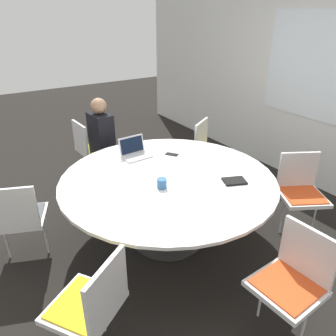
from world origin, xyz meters
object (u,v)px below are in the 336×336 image
coffee_cup (162,183)px  laptop (134,152)px  chair_5 (209,147)px  cell_phone (172,154)px  chair_1 (18,215)px  chair_3 (293,276)px  chair_4 (301,188)px  chair_2 (92,302)px  spiral_notebook (234,181)px  person_0 (103,136)px  chair_0 (90,146)px

coffee_cup → laptop: bearing=170.9°
chair_5 → cell_phone: chair_5 is taller
chair_1 → chair_3: (1.85, 1.46, 0.00)m
chair_4 → chair_5: bearing=-57.5°
chair_3 → laptop: (-2.02, -0.18, 0.27)m
chair_4 → cell_phone: (-1.05, -0.92, 0.22)m
chair_3 → chair_5: 2.39m
chair_4 → chair_2: bearing=34.1°
chair_3 → coffee_cup: bearing=10.5°
chair_1 → chair_4: bearing=-0.7°
spiral_notebook → laptop: bearing=-154.1°
person_0 → spiral_notebook: bearing=12.8°
chair_0 → coffee_cup: (1.83, 0.01, 0.26)m
chair_0 → chair_1: (1.23, -1.16, 0.00)m
chair_4 → person_0: 2.46m
chair_1 → spiral_notebook: size_ratio=3.43×
person_0 → coffee_cup: person_0 is taller
laptop → spiral_notebook: size_ratio=1.26×
chair_1 → chair_0: bearing=68.7°
chair_2 → cell_phone: 1.94m
chair_3 → person_0: (-2.85, -0.21, 0.19)m
chair_1 → coffee_cup: (0.60, 1.16, 0.26)m
chair_2 → person_0: 2.53m
chair_5 → laptop: (0.14, -1.20, 0.27)m
chair_4 → person_0: bearing=-28.6°
chair_0 → laptop: laptop is taller
chair_3 → chair_1: bearing=35.3°
person_0 → spiral_notebook: size_ratio=4.82×
coffee_cup → chair_4: bearing=71.6°
chair_4 → chair_0: bearing=-29.5°
chair_1 → coffee_cup: 1.33m
laptop → person_0: bearing=89.0°
chair_1 → chair_5: bearing=29.0°
chair_4 → spiral_notebook: bearing=15.0°
chair_2 → chair_4: bearing=-28.6°
chair_4 → coffee_cup: 1.51m
chair_0 → person_0: size_ratio=0.71×
spiral_notebook → coffee_cup: bearing=-113.8°
chair_3 → person_0: size_ratio=0.71×
chair_4 → coffee_cup: (-0.47, -1.42, 0.26)m
coffee_cup → chair_2: bearing=-54.2°
chair_4 → coffee_cup: size_ratio=9.58×
chair_5 → person_0: person_0 is taller
chair_5 → laptop: laptop is taller
chair_2 → coffee_cup: 1.21m
chair_0 → cell_phone: 1.37m
chair_5 → spiral_notebook: size_ratio=3.43×
chair_1 → cell_phone: chair_1 is taller
chair_0 → chair_1: size_ratio=1.00×
chair_5 → person_0: 1.43m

